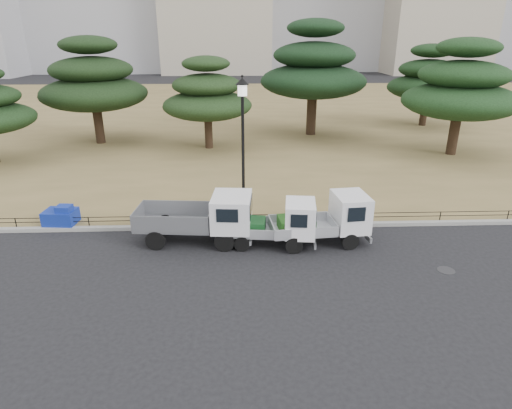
{
  "coord_description": "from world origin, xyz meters",
  "views": [
    {
      "loc": [
        -0.62,
        -13.88,
        7.63
      ],
      "look_at": [
        0.0,
        2.0,
        1.3
      ],
      "focal_mm": 30.0,
      "sensor_mm": 36.0,
      "label": 1
    }
  ],
  "objects_px": {
    "truck_kei_front": "(278,224)",
    "street_lamp": "(243,128)",
    "truck_large": "(201,216)",
    "tarp_pile": "(61,216)",
    "truck_kei_rear": "(327,220)"
  },
  "relations": [
    {
      "from": "street_lamp",
      "to": "truck_large",
      "type": "bearing_deg",
      "value": -138.45
    },
    {
      "from": "truck_kei_rear",
      "to": "street_lamp",
      "type": "xyz_separation_m",
      "value": [
        -3.2,
        1.75,
        3.21
      ]
    },
    {
      "from": "truck_large",
      "to": "tarp_pile",
      "type": "relative_size",
      "value": 3.36
    },
    {
      "from": "truck_kei_front",
      "to": "tarp_pile",
      "type": "bearing_deg",
      "value": 174.29
    },
    {
      "from": "street_lamp",
      "to": "tarp_pile",
      "type": "distance_m",
      "value": 8.57
    },
    {
      "from": "truck_large",
      "to": "truck_kei_front",
      "type": "bearing_deg",
      "value": -3.11
    },
    {
      "from": "truck_kei_front",
      "to": "truck_large",
      "type": "bearing_deg",
      "value": 178.84
    },
    {
      "from": "truck_kei_rear",
      "to": "truck_kei_front",
      "type": "bearing_deg",
      "value": 177.97
    },
    {
      "from": "truck_large",
      "to": "truck_kei_front",
      "type": "distance_m",
      "value": 2.99
    },
    {
      "from": "street_lamp",
      "to": "tarp_pile",
      "type": "relative_size",
      "value": 4.38
    },
    {
      "from": "truck_large",
      "to": "truck_kei_front",
      "type": "height_order",
      "value": "truck_large"
    },
    {
      "from": "truck_kei_rear",
      "to": "tarp_pile",
      "type": "xyz_separation_m",
      "value": [
        -10.93,
        1.88,
        -0.48
      ]
    },
    {
      "from": "truck_kei_front",
      "to": "street_lamp",
      "type": "relative_size",
      "value": 0.59
    },
    {
      "from": "truck_kei_rear",
      "to": "tarp_pile",
      "type": "relative_size",
      "value": 2.83
    },
    {
      "from": "street_lamp",
      "to": "truck_kei_rear",
      "type": "bearing_deg",
      "value": -28.77
    }
  ]
}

